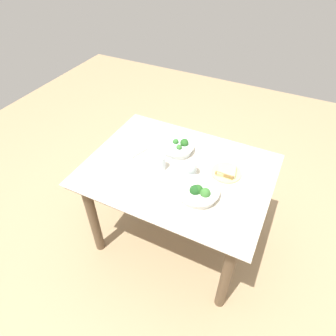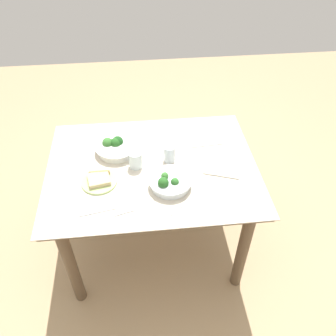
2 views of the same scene
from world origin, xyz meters
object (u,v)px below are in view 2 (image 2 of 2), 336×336
Objects in this scene: broccoli_bowl_far at (170,182)px; table_knife_left at (205,146)px; water_glass_side at (135,159)px; table_knife_right at (97,212)px; bread_side_plate at (99,180)px; water_glass_center at (169,154)px; fork_by_far_bowl at (178,209)px; napkin_folded_upper at (222,169)px; fork_by_near_bowl at (126,212)px; broccoli_bowl_near at (116,146)px.

broccoli_bowl_far reaches higher than table_knife_left.
table_knife_right is at bearing 57.60° from water_glass_side.
water_glass_center reaches higher than bread_side_plate.
water_glass_center is 1.26× the size of fork_by_far_bowl.
table_knife_left is (-0.44, -0.14, -0.05)m from water_glass_side.
table_knife_left is at bearing -158.37° from bread_side_plate.
table_knife_left is 0.23m from napkin_folded_upper.
fork_by_near_bowl and table_knife_right have the same top height.
bread_side_plate is at bearing 104.09° from fork_by_far_bowl.
water_glass_center reaches higher than table_knife_left.
fork_by_far_bowl and table_knife_right have the same top height.
broccoli_bowl_near is at bearing 78.51° from fork_by_near_bowl.
fork_by_near_bowl is at bearing 95.59° from broccoli_bowl_near.
fork_by_far_bowl is at bearing -119.69° from table_knife_left.
water_glass_center is 0.47× the size of table_knife_left.
table_knife_right is 0.75m from napkin_folded_upper.
napkin_folded_upper is at bearing 8.82° from fork_by_near_bowl.
water_glass_side reaches higher than fork_by_far_bowl.
water_glass_side is at bearing 8.99° from water_glass_center.
broccoli_bowl_near is at bearing -49.20° from broccoli_bowl_far.
fork_by_near_bowl is (0.06, 0.35, -0.05)m from water_glass_side.
water_glass_side is 0.40m from table_knife_right.
bread_side_plate reaches higher than fork_by_near_bowl.
napkin_folded_upper is at bearing -161.16° from broccoli_bowl_far.
water_glass_center reaches higher than fork_by_near_bowl.
water_glass_center is 1.00× the size of fork_by_near_bowl.
broccoli_bowl_near is 1.29× the size of napkin_folded_upper.
water_glass_center reaches higher than broccoli_bowl_near.
table_knife_right is at bearing 20.66° from broccoli_bowl_far.
water_glass_center is 0.27m from table_knife_left.
table_knife_left is 1.10× the size of table_knife_right.
napkin_folded_upper is (-0.71, -0.04, -0.01)m from bread_side_plate.
broccoli_bowl_near reaches higher than fork_by_near_bowl.
water_glass_side is 0.47× the size of table_knife_left.
fork_by_near_bowl is at bearing 121.40° from bread_side_plate.
table_knife_right is (0.00, 0.22, -0.01)m from bread_side_plate.
table_knife_left is at bearing 25.70° from table_knife_right.
napkin_folded_upper is (-0.61, 0.23, -0.03)m from broccoli_bowl_near.
water_glass_side is 0.99× the size of fork_by_near_bowl.
water_glass_center reaches higher than water_glass_side.
broccoli_bowl_near reaches higher than table_knife_left.
fork_by_far_bowl is 0.40× the size of napkin_folded_upper.
table_knife_left is at bearing -128.36° from broccoli_bowl_far.
broccoli_bowl_far reaches higher than fork_by_far_bowl.
fork_by_near_bowl is 0.70m from table_knife_left.
bread_side_plate is at bearing -162.93° from table_knife_left.
napkin_folded_upper is (-0.32, -0.11, -0.03)m from broccoli_bowl_far.
fork_by_near_bowl is (0.24, 0.16, -0.03)m from broccoli_bowl_far.
broccoli_bowl_near is 0.19m from water_glass_side.
water_glass_side is at bearing 62.55° from fork_by_near_bowl.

